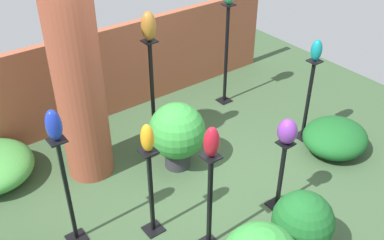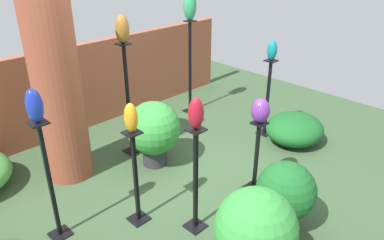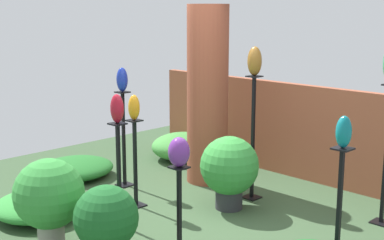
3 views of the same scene
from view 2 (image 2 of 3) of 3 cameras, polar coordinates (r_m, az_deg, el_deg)
ground_plane at (r=4.72m, az=0.22°, el=-9.80°), size 8.00×8.00×0.00m
brick_wall_back at (r=6.11m, az=-15.66°, el=5.02°), size 5.60×0.12×1.34m
brick_pillar at (r=4.65m, az=-19.89°, el=5.02°), size 0.57×0.57×2.44m
pedestal_bronze at (r=5.14m, az=-9.67°, el=2.33°), size 0.20×0.20×1.57m
pedestal_violet at (r=4.49m, az=9.75°, el=-6.02°), size 0.20×0.20×0.90m
pedestal_ruby at (r=3.80m, az=0.55°, el=-9.90°), size 0.20×0.20×1.17m
pedestal_amber at (r=3.96m, az=-8.53°, el=-9.35°), size 0.20×0.20×1.08m
pedestal_cobalt at (r=3.91m, az=-20.70°, el=-9.57°), size 0.20×0.20×1.30m
pedestal_teal at (r=5.75m, az=11.40°, el=2.80°), size 0.20×0.20×1.18m
pedestal_jade at (r=6.34m, az=-0.31°, el=7.40°), size 0.20×0.20×1.58m
art_vase_bronze at (r=4.82m, az=-10.59°, el=13.47°), size 0.18×0.17×0.36m
art_vase_violet at (r=4.19m, az=10.40°, el=1.39°), size 0.21×0.21×0.29m
art_vase_ruby at (r=3.39m, az=0.61°, el=1.00°), size 0.15×0.14×0.31m
art_vase_amber at (r=3.59m, az=-9.30°, el=0.32°), size 0.13×0.14×0.30m
art_vase_cobalt at (r=3.50m, az=-22.88°, el=2.01°), size 0.15×0.15×0.32m
art_vase_teal at (r=5.50m, az=12.12°, el=10.33°), size 0.14×0.14×0.28m
art_vase_jade at (r=6.08m, az=-0.33°, el=17.06°), size 0.21×0.21×0.46m
potted_plant_front_right at (r=4.90m, az=-5.88°, el=-1.50°), size 0.71×0.71×0.89m
potted_plant_mid_left at (r=3.35m, az=9.68°, el=-16.20°), size 0.72×0.72×0.91m
potted_plant_walkway_edge at (r=3.97m, az=14.07°, el=-10.80°), size 0.61×0.61×0.77m
foliage_bed_east at (r=5.74m, az=15.36°, el=-1.31°), size 0.88×0.82×0.43m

